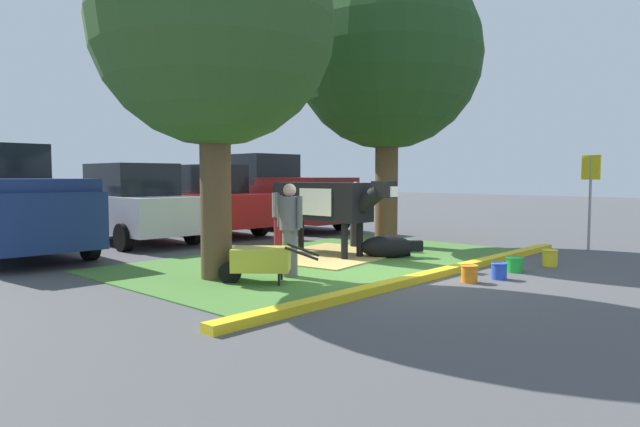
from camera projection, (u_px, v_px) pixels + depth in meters
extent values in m
plane|color=#4C4C4F|center=(387.00, 274.00, 9.70)|extent=(80.00, 80.00, 0.00)
cube|color=#477A33|center=(326.00, 260.00, 11.28)|extent=(8.40, 4.95, 0.02)
cube|color=yellow|center=(439.00, 273.00, 9.50)|extent=(9.60, 0.24, 0.12)
cube|color=tan|center=(330.00, 255.00, 11.88)|extent=(3.50, 2.82, 0.04)
cylinder|color=brown|center=(216.00, 195.00, 9.16)|extent=(0.51, 0.51, 2.79)
sphere|color=#2D5123|center=(214.00, 23.00, 8.97)|extent=(3.95, 3.95, 3.95)
cylinder|color=brown|center=(386.00, 184.00, 13.52)|extent=(0.55, 0.55, 3.03)
sphere|color=#23471E|center=(387.00, 55.00, 13.31)|extent=(4.49, 4.49, 4.49)
cube|color=black|center=(321.00, 201.00, 11.89)|extent=(0.70, 2.30, 0.80)
cube|color=white|center=(326.00, 201.00, 11.79)|extent=(0.72, 0.90, 0.56)
cylinder|color=black|center=(371.00, 198.00, 10.98)|extent=(0.32, 0.63, 0.58)
cube|color=black|center=(384.00, 189.00, 10.75)|extent=(0.26, 0.44, 0.32)
cube|color=white|center=(392.00, 192.00, 10.62)|extent=(0.20, 0.12, 0.20)
cylinder|color=black|center=(360.00, 240.00, 11.54)|extent=(0.14, 0.14, 0.77)
cylinder|color=black|center=(344.00, 242.00, 11.18)|extent=(0.14, 0.14, 0.77)
cylinder|color=black|center=(301.00, 234.00, 12.71)|extent=(0.14, 0.14, 0.77)
cylinder|color=black|center=(285.00, 236.00, 12.35)|extent=(0.14, 0.14, 0.77)
cylinder|color=black|center=(283.00, 210.00, 12.72)|extent=(0.06, 0.06, 0.70)
ellipsoid|color=black|center=(387.00, 247.00, 11.54)|extent=(1.12, 1.12, 0.48)
cube|color=black|center=(416.00, 246.00, 11.56)|extent=(0.34, 0.34, 0.22)
cube|color=silver|center=(421.00, 246.00, 11.56)|extent=(0.11, 0.11, 0.16)
cylinder|color=black|center=(402.00, 254.00, 11.74)|extent=(0.32, 0.32, 0.10)
cylinder|color=maroon|center=(280.00, 235.00, 12.48)|extent=(0.26, 0.26, 0.79)
cylinder|color=slate|center=(280.00, 205.00, 12.43)|extent=(0.34, 0.34, 0.54)
sphere|color=beige|center=(280.00, 188.00, 12.40)|extent=(0.21, 0.21, 0.21)
cylinder|color=slate|center=(283.00, 203.00, 12.64)|extent=(0.09, 0.09, 0.52)
cylinder|color=slate|center=(276.00, 204.00, 12.22)|extent=(0.09, 0.09, 0.52)
cylinder|color=slate|center=(290.00, 254.00, 9.37)|extent=(0.26, 0.26, 0.81)
cylinder|color=slate|center=(290.00, 213.00, 9.32)|extent=(0.34, 0.34, 0.56)
sphere|color=beige|center=(290.00, 190.00, 9.29)|extent=(0.22, 0.22, 0.22)
cylinder|color=slate|center=(280.00, 211.00, 9.45)|extent=(0.09, 0.09, 0.53)
cylinder|color=slate|center=(300.00, 212.00, 9.19)|extent=(0.09, 0.09, 0.53)
cylinder|color=black|center=(356.00, 231.00, 13.20)|extent=(0.26, 0.26, 0.80)
cylinder|color=#9E7F5B|center=(356.00, 203.00, 13.15)|extent=(0.34, 0.34, 0.55)
sphere|color=tan|center=(356.00, 186.00, 13.13)|extent=(0.22, 0.22, 0.22)
cylinder|color=#9E7F5B|center=(364.00, 202.00, 13.05)|extent=(0.09, 0.09, 0.52)
cylinder|color=#9E7F5B|center=(347.00, 201.00, 13.25)|extent=(0.09, 0.09, 0.52)
cube|color=gold|center=(261.00, 259.00, 8.80)|extent=(1.05, 1.07, 0.36)
cylinder|color=black|center=(230.00, 273.00, 8.83)|extent=(0.31, 0.34, 0.36)
cylinder|color=black|center=(279.00, 279.00, 8.60)|extent=(0.04, 0.04, 0.24)
cylinder|color=black|center=(282.00, 274.00, 9.03)|extent=(0.04, 0.04, 0.24)
cylinder|color=black|center=(301.00, 254.00, 8.56)|extent=(0.38, 0.42, 0.23)
cylinder|color=black|center=(303.00, 250.00, 9.00)|extent=(0.38, 0.42, 0.23)
cylinder|color=#99999E|center=(590.00, 204.00, 12.74)|extent=(0.06, 0.06, 2.16)
cube|color=yellow|center=(591.00, 167.00, 12.68)|extent=(0.14, 0.44, 0.56)
cylinder|color=orange|center=(469.00, 274.00, 8.95)|extent=(0.26, 0.26, 0.27)
torus|color=orange|center=(469.00, 266.00, 8.94)|extent=(0.29, 0.29, 0.02)
cylinder|color=blue|center=(499.00, 271.00, 9.23)|extent=(0.25, 0.25, 0.26)
torus|color=blue|center=(499.00, 264.00, 9.22)|extent=(0.27, 0.27, 0.02)
cylinder|color=green|center=(514.00, 265.00, 9.92)|extent=(0.30, 0.30, 0.26)
torus|color=green|center=(514.00, 258.00, 9.91)|extent=(0.33, 0.33, 0.02)
cylinder|color=yellow|center=(550.00, 258.00, 10.54)|extent=(0.27, 0.27, 0.31)
torus|color=yellow|center=(550.00, 250.00, 10.52)|extent=(0.30, 0.30, 0.02)
cube|color=navy|center=(9.00, 216.00, 11.83)|extent=(2.26, 5.49, 1.10)
cube|color=navy|center=(26.00, 185.00, 10.91)|extent=(2.03, 2.79, 0.24)
cylinder|color=black|center=(33.00, 232.00, 13.81)|extent=(0.25, 0.65, 0.64)
cylinder|color=black|center=(90.00, 244.00, 11.31)|extent=(0.25, 0.65, 0.64)
cube|color=silver|center=(132.00, 213.00, 14.22)|extent=(2.01, 4.48, 0.90)
cube|color=black|center=(131.00, 179.00, 14.16)|extent=(1.69, 2.28, 0.80)
cylinder|color=black|center=(75.00, 229.00, 14.64)|extent=(0.25, 0.65, 0.64)
cylinder|color=black|center=(140.00, 225.00, 15.90)|extent=(0.25, 0.65, 0.64)
cylinder|color=black|center=(124.00, 237.00, 12.60)|extent=(0.25, 0.65, 0.64)
cylinder|color=black|center=(193.00, 232.00, 13.86)|extent=(0.25, 0.65, 0.64)
cube|color=red|center=(204.00, 208.00, 16.15)|extent=(2.01, 4.48, 0.90)
cube|color=black|center=(204.00, 179.00, 16.09)|extent=(1.69, 2.28, 0.80)
cylinder|color=black|center=(152.00, 223.00, 16.57)|extent=(0.25, 0.65, 0.64)
cylinder|color=black|center=(204.00, 219.00, 17.82)|extent=(0.25, 0.65, 0.64)
cylinder|color=black|center=(205.00, 229.00, 14.53)|extent=(0.25, 0.65, 0.64)
cylinder|color=black|center=(259.00, 225.00, 15.78)|extent=(0.25, 0.65, 0.64)
cube|color=maroon|center=(280.00, 202.00, 17.96)|extent=(2.26, 5.49, 1.10)
cube|color=black|center=(262.00, 170.00, 18.56)|extent=(1.93, 1.89, 1.00)
cube|color=maroon|center=(306.00, 181.00, 17.04)|extent=(2.03, 2.79, 0.24)
cylinder|color=black|center=(224.00, 218.00, 18.55)|extent=(0.25, 0.65, 0.64)
cylinder|color=black|center=(270.00, 215.00, 19.95)|extent=(0.25, 0.65, 0.64)
cylinder|color=black|center=(293.00, 224.00, 16.05)|extent=(0.25, 0.65, 0.64)
cylinder|color=black|center=(341.00, 220.00, 17.44)|extent=(0.25, 0.65, 0.64)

